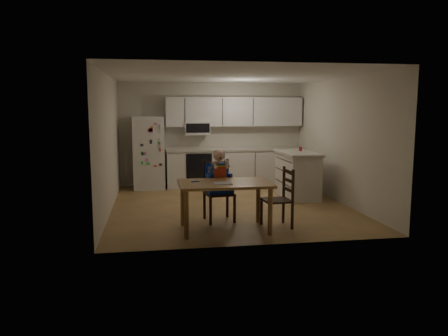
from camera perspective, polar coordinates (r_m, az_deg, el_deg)
name	(u,v)px	position (r m, az deg, el deg)	size (l,w,h in m)	color
room	(226,140)	(8.84, 0.21, 3.67)	(4.52, 5.01, 2.51)	olive
refrigerator	(149,153)	(10.42, -9.78, 1.99)	(0.72, 0.70, 1.70)	silver
kitchen_run	(234,150)	(10.69, 1.29, 2.40)	(3.37, 0.62, 2.15)	silver
kitchen_island	(298,174)	(9.42, 9.58, -0.84)	(0.69, 1.31, 0.97)	silver
red_cup	(300,149)	(9.59, 9.95, 2.46)	(0.07, 0.07, 0.09)	#B42431
dining_table	(225,189)	(6.74, 0.10, -2.74)	(1.42, 0.91, 0.76)	olive
napkin	(223,183)	(6.62, -0.19, -2.00)	(0.28, 0.24, 0.01)	#A5A5AA
toddler_spoon	(195,182)	(6.76, -3.85, -1.78)	(0.02, 0.02, 0.12)	#0F33AD
chair_booster	(218,178)	(7.33, -0.75, -1.31)	(0.51, 0.51, 1.21)	black
chair_side	(282,194)	(7.03, 7.64, -3.36)	(0.45, 0.45, 0.95)	black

